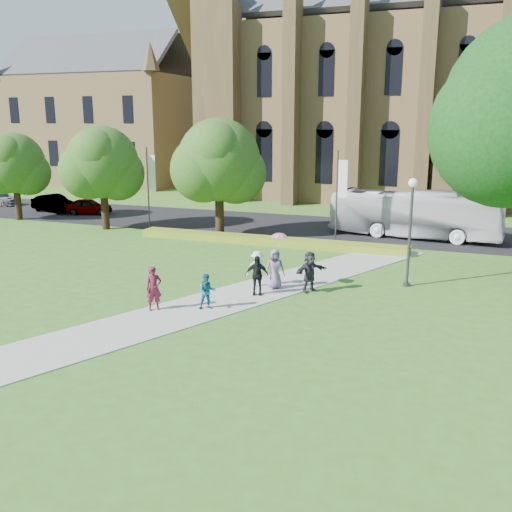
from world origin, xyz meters
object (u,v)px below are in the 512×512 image
at_px(tour_coach, 415,214).
at_px(car_1, 54,203).
at_px(car_0, 88,206).
at_px(pedestrian_0, 154,288).
at_px(streetlamp, 411,219).

xyz_separation_m(tour_coach, car_1, (-30.50, 0.38, -0.84)).
distance_m(car_0, pedestrian_0, 27.26).
bearing_deg(car_0, tour_coach, -108.73).
height_order(streetlamp, tour_coach, streetlamp).
xyz_separation_m(streetlamp, pedestrian_0, (-9.63, -7.54, -2.31)).
bearing_deg(car_1, car_0, -74.72).
height_order(tour_coach, pedestrian_0, tour_coach).
xyz_separation_m(streetlamp, car_0, (-27.88, 12.71, -2.61)).
height_order(car_0, car_1, car_1).
bearing_deg(streetlamp, tour_coach, 93.92).
height_order(streetlamp, pedestrian_0, streetlamp).
distance_m(car_1, pedestrian_0, 29.61).
height_order(streetlamp, car_0, streetlamp).
bearing_deg(streetlamp, car_1, 158.09).
distance_m(car_0, car_1, 3.46).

